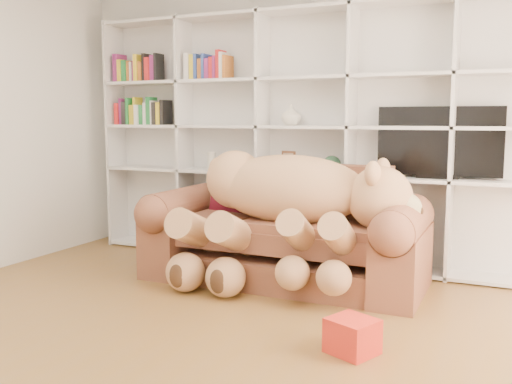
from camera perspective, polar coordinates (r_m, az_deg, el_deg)
The scene contains 14 objects.
floor at distance 3.60m, azimuth -8.06°, elevation -15.25°, with size 5.00×5.00×0.00m, color brown.
wall_back at distance 5.59m, azimuth 5.67°, elevation 7.03°, with size 5.00×0.02×2.70m, color white.
bookshelf at distance 5.54m, azimuth 2.84°, elevation 6.59°, with size 4.43×0.35×2.40m.
sofa at distance 4.88m, azimuth 2.91°, elevation -4.60°, with size 2.33×1.01×0.98m.
teddy_bear at distance 4.61m, azimuth 3.05°, elevation -1.12°, with size 1.91×1.00×1.11m.
throw_pillow at distance 5.18m, azimuth -1.94°, elevation 0.13°, with size 0.46×0.15×0.46m, color #5A0F18.
gift_box at distance 3.51m, azimuth 9.61°, elevation -14.01°, with size 0.26×0.24×0.21m, color red.
tv at distance 5.18m, azimuth 17.86°, elevation 4.69°, with size 1.05×0.18×0.62m.
picture_frame at distance 5.48m, azimuth 3.28°, elevation 3.09°, with size 0.16×0.03×0.20m, color brown.
green_vase at distance 5.34m, azimuth 7.59°, elevation 2.70°, with size 0.17×0.17×0.17m, color #2C5638.
figurine_tall at distance 5.84m, azimuth -4.47°, elevation 3.15°, with size 0.09×0.09×0.17m, color beige.
figurine_short at distance 5.77m, azimuth -3.17°, elevation 2.82°, with size 0.07×0.07×0.12m, color beige.
snow_globe at distance 5.64m, azimuth -0.58°, elevation 2.82°, with size 0.12×0.12×0.12m, color silver.
shelf_vase at distance 5.46m, azimuth 3.52°, elevation 7.70°, with size 0.19×0.19×0.20m, color beige.
Camera 1 is at (1.80, -2.79, 1.38)m, focal length 40.00 mm.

